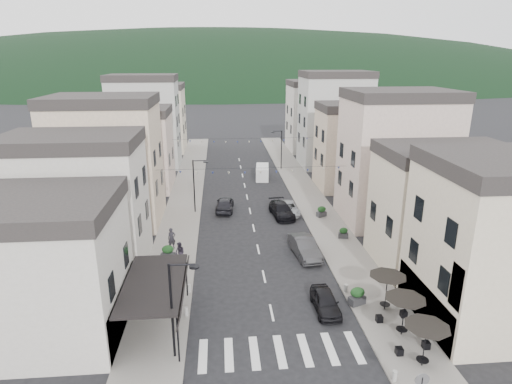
% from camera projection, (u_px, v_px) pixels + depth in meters
% --- Properties ---
extents(ground, '(700.00, 700.00, 0.00)m').
position_uv_depth(ground, '(285.00, 375.00, 23.22)').
color(ground, black).
rests_on(ground, ground).
extents(sidewalk_left, '(4.00, 76.00, 0.12)m').
position_uv_depth(sidewalk_left, '(186.00, 196.00, 52.96)').
color(sidewalk_left, slate).
rests_on(sidewalk_left, ground).
extents(sidewalk_right, '(4.00, 76.00, 0.12)m').
position_uv_depth(sidewalk_right, '(305.00, 192.00, 54.20)').
color(sidewalk_right, slate).
rests_on(sidewalk_right, ground).
extents(hill_backdrop, '(640.00, 360.00, 70.00)m').
position_uv_depth(hill_backdrop, '(222.00, 80.00, 308.02)').
color(hill_backdrop, black).
rests_on(hill_backdrop, ground).
extents(boutique_building, '(12.00, 8.00, 8.00)m').
position_uv_depth(boutique_building, '(17.00, 277.00, 25.48)').
color(boutique_building, beige).
rests_on(boutique_building, ground).
extents(bistro_building, '(10.00, 8.00, 10.00)m').
position_uv_depth(bistro_building, '(507.00, 250.00, 26.70)').
color(bistro_building, beige).
rests_on(bistro_building, ground).
extents(boutique_awning, '(3.77, 7.50, 3.28)m').
position_uv_depth(boutique_awning, '(158.00, 284.00, 26.43)').
color(boutique_awning, black).
rests_on(boutique_awning, ground).
extents(buildings_row_left, '(10.20, 54.16, 14.00)m').
position_uv_depth(buildings_row_left, '(133.00, 140.00, 56.01)').
color(buildings_row_left, beige).
rests_on(buildings_row_left, ground).
extents(buildings_row_right, '(10.20, 54.16, 14.50)m').
position_uv_depth(buildings_row_right, '(352.00, 136.00, 57.24)').
color(buildings_row_right, beige).
rests_on(buildings_row_right, ground).
extents(cafe_terrace, '(2.50, 8.10, 2.53)m').
position_uv_depth(cafe_terrace, '(405.00, 303.00, 25.80)').
color(cafe_terrace, black).
rests_on(cafe_terrace, ground).
extents(streetlamp_left_near, '(1.70, 0.56, 6.00)m').
position_uv_depth(streetlamp_left_near, '(176.00, 301.00, 23.52)').
color(streetlamp_left_near, black).
rests_on(streetlamp_left_near, ground).
extents(streetlamp_left_far, '(1.70, 0.56, 6.00)m').
position_uv_depth(streetlamp_left_far, '(196.00, 181.00, 46.30)').
color(streetlamp_left_far, black).
rests_on(streetlamp_left_far, ground).
extents(streetlamp_right_far, '(1.70, 0.56, 6.00)m').
position_uv_depth(streetlamp_right_far, '(280.00, 146.00, 64.35)').
color(streetlamp_right_far, black).
rests_on(streetlamp_right_far, ground).
extents(bollards, '(11.66, 10.26, 0.60)m').
position_uv_depth(bollards, '(273.00, 311.00, 28.32)').
color(bollards, gray).
rests_on(bollards, ground).
extents(bunting_near, '(19.00, 0.28, 0.62)m').
position_uv_depth(bunting_near, '(253.00, 171.00, 42.39)').
color(bunting_near, black).
rests_on(bunting_near, ground).
extents(bunting_far, '(19.00, 0.28, 0.62)m').
position_uv_depth(bunting_far, '(243.00, 141.00, 57.58)').
color(bunting_far, black).
rests_on(bunting_far, ground).
extents(parked_car_a, '(1.62, 3.92, 1.33)m').
position_uv_depth(parked_car_a, '(325.00, 301.00, 29.02)').
color(parked_car_a, black).
rests_on(parked_car_a, ground).
extents(parked_car_b, '(2.33, 5.12, 1.63)m').
position_uv_depth(parked_car_b, '(305.00, 247.00, 36.93)').
color(parked_car_b, '#2E2E31').
rests_on(parked_car_b, ground).
extents(parked_car_c, '(2.34, 4.68, 1.27)m').
position_uv_depth(parked_car_c, '(288.00, 208.00, 46.96)').
color(parked_car_c, '#9A9DA2').
rests_on(parked_car_c, ground).
extents(parked_car_d, '(2.64, 5.20, 1.45)m').
position_uv_depth(parked_car_d, '(282.00, 210.00, 46.09)').
color(parked_car_d, black).
rests_on(parked_car_d, ground).
extents(parked_car_e, '(2.25, 4.81, 1.59)m').
position_uv_depth(parked_car_e, '(225.00, 204.00, 47.77)').
color(parked_car_e, black).
rests_on(parked_car_e, ground).
extents(delivery_van, '(2.18, 4.51, 2.08)m').
position_uv_depth(delivery_van, '(262.00, 172.00, 60.26)').
color(delivery_van, silver).
rests_on(delivery_van, ground).
extents(pedestrian_a, '(0.82, 0.68, 1.92)m').
position_uv_depth(pedestrian_a, '(172.00, 238.00, 38.04)').
color(pedestrian_a, black).
rests_on(pedestrian_a, sidewalk_left).
extents(pedestrian_b, '(1.11, 1.09, 1.80)m').
position_uv_depth(pedestrian_b, '(180.00, 253.00, 35.41)').
color(pedestrian_b, '#25202B').
rests_on(pedestrian_b, sidewalk_left).
extents(planter_la, '(1.01, 0.78, 1.00)m').
position_uv_depth(planter_la, '(154.00, 280.00, 31.89)').
color(planter_la, '#303032').
rests_on(planter_la, sidewalk_left).
extents(planter_lb, '(1.27, 0.97, 1.26)m').
position_uv_depth(planter_lb, '(168.00, 252.00, 36.12)').
color(planter_lb, '#2A2A2D').
rests_on(planter_lb, sidewalk_left).
extents(planter_ra, '(1.30, 1.03, 1.28)m').
position_uv_depth(planter_ra, '(357.00, 296.00, 29.53)').
color(planter_ra, '#2A2A2C').
rests_on(planter_ra, sidewalk_right).
extents(planter_rb, '(1.02, 0.72, 1.03)m').
position_uv_depth(planter_rb, '(343.00, 233.00, 40.39)').
color(planter_rb, '#2D2E30').
rests_on(planter_rb, sidewalk_right).
extents(planter_rc, '(1.17, 0.93, 1.15)m').
position_uv_depth(planter_rc, '(322.00, 211.00, 45.79)').
color(planter_rc, '#313134').
rests_on(planter_rc, sidewalk_right).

